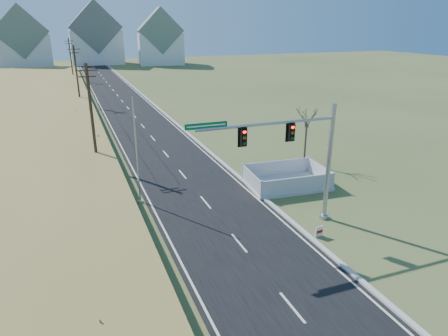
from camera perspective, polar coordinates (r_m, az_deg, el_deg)
ground at (r=25.26m, az=0.34°, el=-8.61°), size 260.00×260.00×0.00m
road at (r=72.07m, az=-14.79°, el=9.75°), size 8.00×180.00×0.06m
curb at (r=72.65m, az=-11.50°, el=10.14°), size 0.30×180.00×0.18m
utility_pole_near at (r=36.38m, az=-18.39°, el=7.25°), size 1.80×0.26×9.00m
utility_pole_mid at (r=66.01m, az=-20.28°, el=12.40°), size 1.80×0.26×9.00m
utility_pole_far at (r=95.88m, az=-21.02°, el=14.34°), size 1.80×0.26×9.00m
condo_nnw at (r=129.05m, az=-26.84°, el=15.72°), size 14.93×11.17×17.03m
condo_n at (r=133.04m, az=-17.84°, el=17.22°), size 15.27×10.20×18.54m
condo_ne at (r=127.84m, az=-9.08°, el=17.46°), size 14.12×10.51×16.52m
traffic_signal_mast at (r=24.58m, az=11.27°, el=1.93°), size 9.56×0.65×7.60m
fence_enclosure at (r=31.87m, az=8.87°, el=-2.00°), size 6.50×4.68×1.42m
open_sign at (r=24.83m, az=13.45°, el=-8.81°), size 0.55×0.11×0.68m
flagpole at (r=28.20m, az=-12.25°, el=0.78°), size 0.34×0.34×7.59m
bare_tree at (r=35.80m, az=11.81°, el=7.27°), size 2.08×2.08×5.52m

